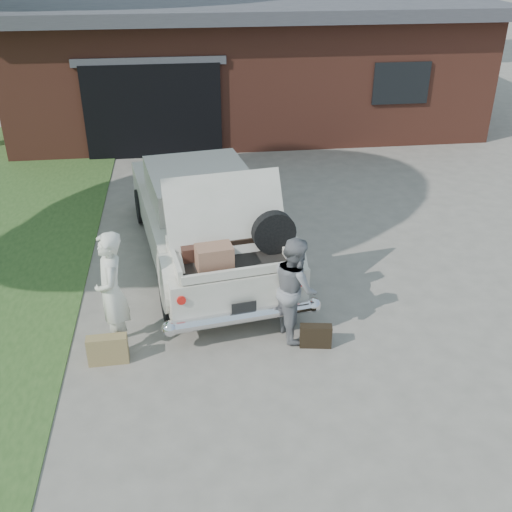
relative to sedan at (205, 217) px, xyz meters
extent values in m
plane|color=gray|center=(0.57, -2.68, -0.73)|extent=(90.00, 90.00, 0.00)
cube|color=brown|center=(1.57, 8.82, 0.77)|extent=(12.00, 7.00, 3.00)
cube|color=#4C4C51|center=(1.57, 8.82, 2.42)|extent=(12.80, 7.80, 0.30)
cube|color=black|center=(-0.93, 5.37, 0.37)|extent=(3.20, 0.30, 2.20)
cube|color=#4C4C51|center=(-0.93, 5.30, 1.52)|extent=(3.50, 0.12, 0.18)
cube|color=black|center=(5.07, 5.30, 0.87)|extent=(1.40, 0.08, 1.00)
cube|color=silver|center=(-0.01, 0.04, -0.13)|extent=(2.57, 5.10, 0.63)
cube|color=#B2AA9C|center=(-0.05, 0.33, 0.44)|extent=(1.88, 2.17, 0.51)
cube|color=black|center=(-0.19, 1.24, 0.42)|extent=(1.51, 0.31, 0.43)
cube|color=black|center=(0.09, -0.59, 0.42)|extent=(1.51, 0.31, 0.43)
cylinder|color=black|center=(-0.60, -1.73, -0.41)|extent=(0.31, 0.67, 0.64)
cylinder|color=black|center=(1.09, -1.47, -0.41)|extent=(0.31, 0.67, 0.64)
cylinder|color=black|center=(-1.10, 1.55, -0.41)|extent=(0.31, 0.67, 0.64)
cylinder|color=black|center=(0.59, 1.81, -0.41)|extent=(0.31, 0.67, 0.64)
cylinder|color=silver|center=(0.37, -2.42, -0.34)|extent=(2.00, 0.48, 0.18)
cylinder|color=#A5140F|center=(-0.43, -2.47, 0.03)|extent=(0.13, 0.11, 0.12)
cylinder|color=#A5140F|center=(1.15, -2.23, 0.03)|extent=(0.13, 0.11, 0.12)
cube|color=black|center=(0.37, -2.44, -0.20)|extent=(0.33, 0.07, 0.17)
cube|color=black|center=(0.27, -1.79, 0.21)|extent=(1.66, 1.29, 0.04)
cube|color=silver|center=(-0.50, -1.91, 0.31)|extent=(0.22, 1.07, 0.18)
cube|color=silver|center=(1.04, -1.68, 0.31)|extent=(0.22, 1.07, 0.18)
cube|color=silver|center=(0.35, -2.32, 0.27)|extent=(1.55, 0.29, 0.12)
cube|color=silver|center=(0.23, -1.51, 0.73)|extent=(1.70, 0.78, 1.02)
cube|color=#512E23|center=(-0.11, -1.71, 0.33)|extent=(0.65, 0.47, 0.19)
cube|color=#A06C51|center=(0.03, -2.10, 0.39)|extent=(0.51, 0.37, 0.32)
cube|color=black|center=(0.34, -1.52, 0.32)|extent=(0.64, 0.47, 0.18)
cylinder|color=black|center=(0.86, -1.75, 0.53)|extent=(0.61, 0.24, 0.60)
imported|color=silver|center=(-1.29, -2.31, 0.09)|extent=(0.46, 0.65, 1.65)
imported|color=slate|center=(1.06, -2.32, -0.01)|extent=(0.66, 0.79, 1.44)
cube|color=#9A824E|center=(-1.39, -2.65, -0.54)|extent=(0.51, 0.18, 0.39)
cube|color=black|center=(1.29, -2.65, -0.57)|extent=(0.43, 0.20, 0.32)
camera|label=1|loc=(-0.30, -8.91, 4.10)|focal=42.00mm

